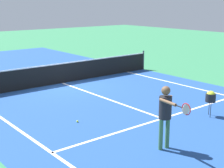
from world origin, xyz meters
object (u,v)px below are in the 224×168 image
(net, at_px, (62,73))
(ball_hopper, at_px, (211,97))
(player_near, at_px, (166,111))
(tennis_ball_mid_court, at_px, (77,121))

(net, distance_m, ball_hopper, 7.35)
(player_near, bearing_deg, net, 78.00)
(player_near, height_order, ball_hopper, player_near)
(net, height_order, ball_hopper, net)
(ball_hopper, xyz_separation_m, tennis_ball_mid_court, (-3.79, 2.28, -0.64))
(ball_hopper, bearing_deg, net, 101.14)
(net, xyz_separation_m, player_near, (-1.71, -8.04, 0.56))
(player_near, distance_m, tennis_ball_mid_court, 3.33)
(ball_hopper, height_order, tennis_ball_mid_court, ball_hopper)
(player_near, bearing_deg, tennis_ball_mid_court, 102.07)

